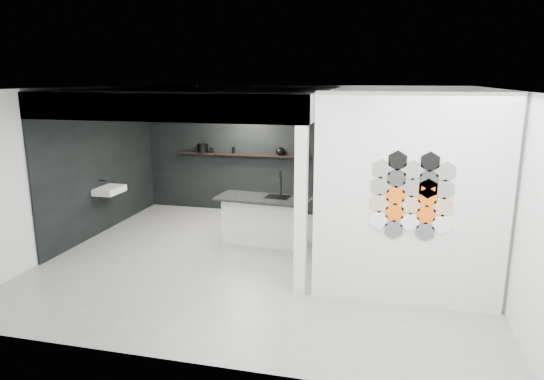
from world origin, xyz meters
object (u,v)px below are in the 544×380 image
(wall_basin, at_px, (109,190))
(stockpot, at_px, (203,148))
(glass_vase, at_px, (303,152))
(utensil_cup, at_px, (211,150))
(kitchen_island, at_px, (264,219))
(glass_bowl, at_px, (303,154))
(bottle_dark, at_px, (233,150))
(partition_panel, at_px, (409,202))
(kettle, at_px, (280,151))

(wall_basin, relative_size, stockpot, 2.58)
(glass_vase, relative_size, utensil_cup, 1.57)
(kitchen_island, bearing_deg, glass_bowl, 84.82)
(kitchen_island, distance_m, bottle_dark, 2.48)
(partition_panel, relative_size, kitchen_island, 1.64)
(glass_bowl, height_order, glass_vase, glass_vase)
(wall_basin, bearing_deg, partition_panel, -18.23)
(partition_panel, xyz_separation_m, utensil_cup, (-4.15, 3.87, -0.03))
(glass_vase, bearing_deg, utensil_cup, 180.00)
(partition_panel, xyz_separation_m, kettle, (-2.56, 3.87, 0.01))
(partition_panel, distance_m, kitchen_island, 3.23)
(kitchen_island, height_order, bottle_dark, bottle_dark)
(glass_vase, relative_size, bottle_dark, 1.09)
(glass_bowl, relative_size, bottle_dark, 1.00)
(kitchen_island, xyz_separation_m, stockpot, (-1.93, 1.95, 0.97))
(stockpot, distance_m, glass_vase, 2.28)
(partition_panel, height_order, utensil_cup, partition_panel)
(partition_panel, relative_size, bottle_dark, 19.02)
(wall_basin, height_order, kitchen_island, kitchen_island)
(partition_panel, bearing_deg, kitchen_island, 141.69)
(bottle_dark, relative_size, utensil_cup, 1.44)
(kettle, xyz_separation_m, utensil_cup, (-1.58, 0.00, -0.03))
(bottle_dark, bearing_deg, glass_bowl, 0.00)
(utensil_cup, bearing_deg, kettle, 0.00)
(wall_basin, bearing_deg, utensil_cup, 57.45)
(kitchen_island, distance_m, kettle, 2.18)
(stockpot, distance_m, utensil_cup, 0.21)
(kitchen_island, height_order, glass_vase, glass_vase)
(bottle_dark, bearing_deg, partition_panel, -46.80)
(kettle, xyz_separation_m, bottle_dark, (-1.07, 0.00, -0.01))
(stockpot, distance_m, glass_bowl, 2.28)
(stockpot, bearing_deg, glass_bowl, 0.00)
(stockpot, distance_m, bottle_dark, 0.72)
(kettle, bearing_deg, stockpot, -157.65)
(partition_panel, height_order, glass_vase, partition_panel)
(glass_bowl, xyz_separation_m, glass_vase, (0.00, 0.00, 0.03))
(wall_basin, height_order, kettle, kettle)
(wall_basin, relative_size, glass_vase, 3.74)
(glass_vase, xyz_separation_m, utensil_cup, (-2.07, 0.00, -0.03))
(glass_vase, bearing_deg, kitchen_island, -100.03)
(wall_basin, bearing_deg, glass_bowl, 31.35)
(wall_basin, bearing_deg, kettle, 35.44)
(utensil_cup, bearing_deg, stockpot, 180.00)
(partition_panel, height_order, bottle_dark, partition_panel)
(partition_panel, distance_m, bottle_dark, 5.30)
(glass_bowl, distance_m, glass_vase, 0.03)
(stockpot, bearing_deg, utensil_cup, 0.00)
(wall_basin, bearing_deg, glass_vase, 31.35)
(glass_vase, height_order, bottle_dark, glass_vase)
(kitchen_island, xyz_separation_m, glass_vase, (0.35, 1.95, 0.95))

